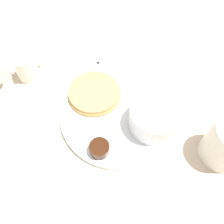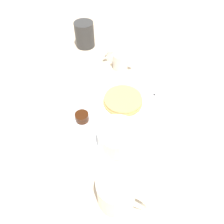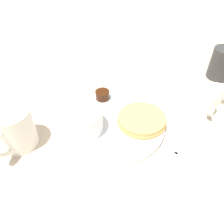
{
  "view_description": "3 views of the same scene",
  "coord_description": "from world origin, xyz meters",
  "px_view_note": "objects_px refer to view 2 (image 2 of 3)",
  "views": [
    {
      "loc": [
        -0.12,
        -0.23,
        0.43
      ],
      "look_at": [
        -0.02,
        -0.0,
        0.03
      ],
      "focal_mm": 35.0,
      "sensor_mm": 36.0,
      "label": 1
    },
    {
      "loc": [
        0.25,
        -0.31,
        0.52
      ],
      "look_at": [
        -0.01,
        -0.01,
        0.04
      ],
      "focal_mm": 35.0,
      "sensor_mm": 36.0,
      "label": 2
    },
    {
      "loc": [
        0.36,
        0.17,
        0.4
      ],
      "look_at": [
        -0.01,
        -0.01,
        0.04
      ],
      "focal_mm": 35.0,
      "sensor_mm": 36.0,
      "label": 3
    }
  ],
  "objects_px": {
    "coffee_mug": "(118,192)",
    "creamer_pitcher_near": "(121,61)",
    "plate": "(116,120)",
    "creamer_pitcher_far": "(112,54)",
    "fork": "(156,99)",
    "bowl": "(118,136)",
    "second_mug": "(84,34)"
  },
  "relations": [
    {
      "from": "coffee_mug",
      "to": "creamer_pitcher_near",
      "type": "relative_size",
      "value": 1.6
    },
    {
      "from": "plate",
      "to": "creamer_pitcher_far",
      "type": "relative_size",
      "value": 4.06
    },
    {
      "from": "creamer_pitcher_near",
      "to": "fork",
      "type": "bearing_deg",
      "value": -13.39
    },
    {
      "from": "coffee_mug",
      "to": "fork",
      "type": "distance_m",
      "value": 0.35
    },
    {
      "from": "plate",
      "to": "fork",
      "type": "xyz_separation_m",
      "value": [
        0.04,
        0.16,
        -0.0
      ]
    },
    {
      "from": "bowl",
      "to": "fork",
      "type": "relative_size",
      "value": 0.87
    },
    {
      "from": "plate",
      "to": "creamer_pitcher_near",
      "type": "distance_m",
      "value": 0.25
    },
    {
      "from": "bowl",
      "to": "plate",
      "type": "bearing_deg",
      "value": 132.47
    },
    {
      "from": "fork",
      "to": "second_mug",
      "type": "xyz_separation_m",
      "value": [
        -0.4,
        0.06,
        0.05
      ]
    },
    {
      "from": "coffee_mug",
      "to": "creamer_pitcher_far",
      "type": "bearing_deg",
      "value": 133.02
    },
    {
      "from": "coffee_mug",
      "to": "creamer_pitcher_near",
      "type": "height_order",
      "value": "coffee_mug"
    },
    {
      "from": "creamer_pitcher_near",
      "to": "fork",
      "type": "height_order",
      "value": "creamer_pitcher_near"
    },
    {
      "from": "plate",
      "to": "second_mug",
      "type": "distance_m",
      "value": 0.43
    },
    {
      "from": "creamer_pitcher_far",
      "to": "creamer_pitcher_near",
      "type": "bearing_deg",
      "value": -17.18
    },
    {
      "from": "bowl",
      "to": "creamer_pitcher_far",
      "type": "height_order",
      "value": "bowl"
    },
    {
      "from": "creamer_pitcher_near",
      "to": "second_mug",
      "type": "bearing_deg",
      "value": 174.61
    },
    {
      "from": "plate",
      "to": "creamer_pitcher_near",
      "type": "relative_size",
      "value": 3.54
    },
    {
      "from": "creamer_pitcher_near",
      "to": "creamer_pitcher_far",
      "type": "relative_size",
      "value": 1.15
    },
    {
      "from": "bowl",
      "to": "coffee_mug",
      "type": "distance_m",
      "value": 0.15
    },
    {
      "from": "bowl",
      "to": "coffee_mug",
      "type": "bearing_deg",
      "value": -49.3
    },
    {
      "from": "creamer_pitcher_near",
      "to": "second_mug",
      "type": "height_order",
      "value": "second_mug"
    },
    {
      "from": "fork",
      "to": "second_mug",
      "type": "bearing_deg",
      "value": 170.76
    },
    {
      "from": "plate",
      "to": "fork",
      "type": "bearing_deg",
      "value": 77.11
    },
    {
      "from": "creamer_pitcher_near",
      "to": "coffee_mug",
      "type": "bearing_deg",
      "value": -50.81
    },
    {
      "from": "creamer_pitcher_near",
      "to": "fork",
      "type": "relative_size",
      "value": 0.6
    },
    {
      "from": "coffee_mug",
      "to": "bowl",
      "type": "bearing_deg",
      "value": 130.7
    },
    {
      "from": "fork",
      "to": "creamer_pitcher_far",
      "type": "bearing_deg",
      "value": 165.67
    },
    {
      "from": "plate",
      "to": "fork",
      "type": "distance_m",
      "value": 0.16
    },
    {
      "from": "bowl",
      "to": "fork",
      "type": "distance_m",
      "value": 0.22
    },
    {
      "from": "coffee_mug",
      "to": "second_mug",
      "type": "xyz_separation_m",
      "value": [
        -0.51,
        0.39,
        0.0
      ]
    },
    {
      "from": "creamer_pitcher_near",
      "to": "plate",
      "type": "bearing_deg",
      "value": -52.73
    },
    {
      "from": "fork",
      "to": "plate",
      "type": "bearing_deg",
      "value": -102.89
    }
  ]
}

